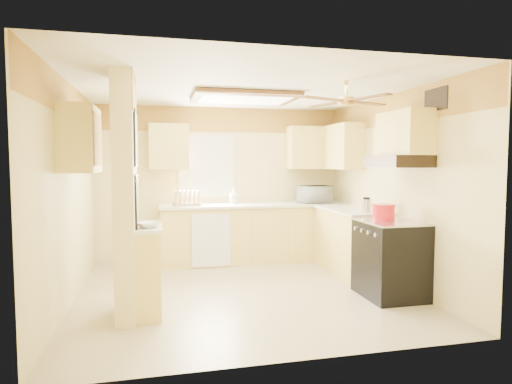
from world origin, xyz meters
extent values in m
plane|color=tan|center=(0.00, 0.00, 0.00)|extent=(4.00, 4.00, 0.00)
plane|color=white|center=(0.00, 0.00, 2.50)|extent=(4.00, 4.00, 0.00)
plane|color=beige|center=(0.00, 1.90, 1.25)|extent=(4.00, 0.00, 4.00)
plane|color=beige|center=(0.00, -1.90, 1.25)|extent=(4.00, 0.00, 4.00)
plane|color=beige|center=(-2.00, 0.00, 1.25)|extent=(0.00, 3.80, 3.80)
plane|color=beige|center=(2.00, 0.00, 1.25)|extent=(0.00, 3.80, 3.80)
cube|color=gold|center=(0.00, 1.88, 2.30)|extent=(4.00, 0.02, 0.40)
cube|color=beige|center=(-1.35, -0.55, 1.25)|extent=(0.20, 0.70, 2.50)
cube|color=#F1DB65|center=(-1.13, -0.55, 0.45)|extent=(0.25, 0.55, 0.90)
cube|color=white|center=(-1.13, -0.55, 0.92)|extent=(0.28, 0.58, 0.04)
cube|color=#F1DB65|center=(0.50, 1.60, 0.45)|extent=(3.00, 0.60, 0.90)
cube|color=#F1DB65|center=(1.70, 0.60, 0.45)|extent=(0.60, 1.40, 0.90)
cube|color=white|center=(0.50, 1.59, 0.92)|extent=(3.04, 0.64, 0.04)
cube|color=white|center=(1.69, 0.60, 0.92)|extent=(0.64, 1.44, 0.04)
cube|color=white|center=(-0.25, 1.29, 0.43)|extent=(0.58, 0.02, 0.80)
cube|color=white|center=(-0.25, 1.89, 1.55)|extent=(0.92, 0.02, 1.02)
cube|color=white|center=(-0.25, 1.89, 1.55)|extent=(0.80, 0.02, 0.90)
cube|color=#F1DB65|center=(-0.85, 1.72, 1.85)|extent=(0.60, 0.35, 0.70)
cube|color=#F1DB65|center=(1.55, 1.72, 1.85)|extent=(0.90, 0.35, 0.70)
cube|color=#F1DB65|center=(1.82, 1.25, 1.85)|extent=(0.35, 1.00, 0.70)
cube|color=#F1DB65|center=(-1.82, -0.25, 1.85)|extent=(0.35, 0.75, 0.70)
cube|color=#F1DB65|center=(1.82, -0.55, 1.95)|extent=(0.35, 0.76, 0.52)
cube|color=black|center=(1.67, -0.55, 0.45)|extent=(0.65, 0.76, 0.90)
cube|color=silver|center=(1.67, -0.55, 0.91)|extent=(0.66, 0.77, 0.02)
cylinder|color=silver|center=(1.34, -0.80, 0.80)|extent=(0.03, 0.05, 0.05)
cylinder|color=silver|center=(1.34, -0.63, 0.80)|extent=(0.03, 0.05, 0.05)
cylinder|color=silver|center=(1.34, -0.47, 0.80)|extent=(0.03, 0.05, 0.05)
cylinder|color=silver|center=(1.34, -0.30, 0.80)|extent=(0.03, 0.05, 0.05)
cube|color=black|center=(1.74, -0.55, 1.62)|extent=(0.50, 0.76, 0.14)
cube|color=black|center=(-1.24, -0.55, 1.85)|extent=(0.02, 0.42, 0.57)
cube|color=white|center=(-1.23, -0.55, 1.85)|extent=(0.01, 0.37, 0.52)
cube|color=black|center=(-1.24, -0.55, 1.20)|extent=(0.02, 0.42, 0.57)
cube|color=yellow|center=(-1.23, -0.55, 1.20)|extent=(0.01, 0.37, 0.52)
cube|color=brown|center=(0.10, 0.50, 2.46)|extent=(1.35, 0.95, 0.06)
cube|color=white|center=(0.10, 0.50, 2.44)|extent=(1.15, 0.75, 0.02)
cylinder|color=gold|center=(1.00, -0.70, 2.42)|extent=(0.04, 0.04, 0.16)
cylinder|color=gold|center=(1.00, -0.70, 2.28)|extent=(0.18, 0.18, 0.08)
cube|color=brown|center=(1.30, -0.59, 2.28)|extent=(0.55, 0.28, 0.01)
cube|color=brown|center=(0.89, -0.40, 2.28)|extent=(0.28, 0.55, 0.01)
cube|color=brown|center=(0.70, -0.81, 2.28)|extent=(0.55, 0.28, 0.01)
cube|color=brown|center=(1.11, -1.00, 2.28)|extent=(0.28, 0.55, 0.01)
cube|color=black|center=(1.98, -0.90, 2.30)|extent=(0.02, 0.40, 0.25)
imported|color=white|center=(1.51, 1.56, 1.08)|extent=(0.54, 0.39, 0.28)
imported|color=white|center=(-1.13, -0.61, 0.97)|extent=(0.31, 0.31, 0.06)
cylinder|color=red|center=(1.63, -0.44, 1.00)|extent=(0.26, 0.26, 0.17)
cylinder|color=red|center=(1.63, -0.44, 1.09)|extent=(0.29, 0.29, 0.02)
cylinder|color=silver|center=(1.68, 0.09, 1.03)|extent=(0.13, 0.13, 0.18)
cylinder|color=black|center=(1.68, 0.09, 1.13)|extent=(0.09, 0.09, 0.03)
cube|color=#DCB47F|center=(-0.59, 1.59, 0.96)|extent=(0.44, 0.35, 0.04)
cube|color=#DCB47F|center=(-0.76, 1.59, 1.06)|extent=(0.02, 0.27, 0.23)
cube|color=#DCB47F|center=(-0.69, 1.59, 1.06)|extent=(0.02, 0.27, 0.23)
cube|color=#DCB47F|center=(-0.62, 1.59, 1.06)|extent=(0.02, 0.27, 0.23)
cube|color=#DCB47F|center=(-0.55, 1.59, 1.06)|extent=(0.02, 0.27, 0.23)
cube|color=#DCB47F|center=(-0.49, 1.59, 1.06)|extent=(0.02, 0.27, 0.23)
cube|color=#DCB47F|center=(-0.42, 1.59, 1.06)|extent=(0.02, 0.27, 0.23)
cylinder|color=white|center=(-0.69, 1.59, 1.06)|extent=(0.02, 0.23, 0.23)
cylinder|color=white|center=(-0.55, 1.59, 1.06)|extent=(0.02, 0.23, 0.23)
cylinder|color=white|center=(0.16, 1.72, 1.02)|extent=(0.12, 0.12, 0.15)
cylinder|color=#DCB47F|center=(0.19, 1.72, 1.06)|extent=(0.01, 0.01, 0.24)
cylinder|color=#DCB47F|center=(0.16, 1.74, 1.06)|extent=(0.01, 0.01, 0.24)
cylinder|color=#DCB47F|center=(0.14, 1.72, 1.06)|extent=(0.01, 0.01, 0.24)
cylinder|color=#DCB47F|center=(0.17, 1.70, 1.06)|extent=(0.01, 0.01, 0.24)
camera|label=1|loc=(-1.02, -5.10, 1.61)|focal=30.00mm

